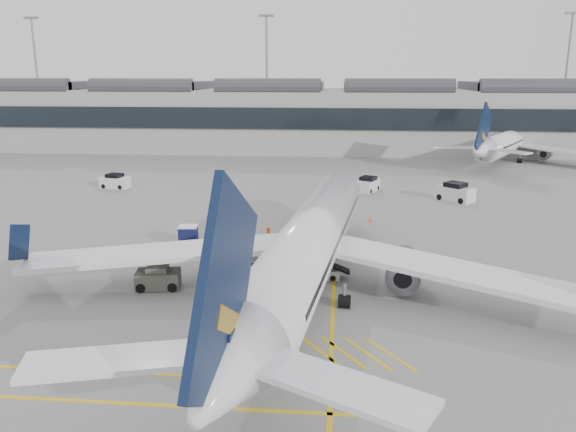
# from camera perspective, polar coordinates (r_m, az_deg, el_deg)

# --- Properties ---
(ground) EXTENTS (220.00, 220.00, 0.00)m
(ground) POSITION_cam_1_polar(r_m,az_deg,el_deg) (37.70, -10.92, -7.75)
(ground) COLOR gray
(ground) RESTS_ON ground
(terminal) EXTENTS (200.00, 20.45, 12.40)m
(terminal) POSITION_cam_1_polar(r_m,az_deg,el_deg) (106.21, -0.37, 10.12)
(terminal) COLOR #9E9E99
(terminal) RESTS_ON ground
(light_masts) EXTENTS (113.00, 0.60, 25.45)m
(light_masts) POSITION_cam_1_polar(r_m,az_deg,el_deg) (120.08, -0.53, 14.60)
(light_masts) COLOR slate
(light_masts) RESTS_ON ground
(apron_markings) EXTENTS (0.25, 60.00, 0.01)m
(apron_markings) POSITION_cam_1_polar(r_m,az_deg,el_deg) (45.71, 4.75, -3.54)
(apron_markings) COLOR gold
(apron_markings) RESTS_ON ground
(airliner_main) EXTENTS (37.57, 41.27, 10.99)m
(airliner_main) POSITION_cam_1_polar(r_m,az_deg,el_deg) (36.12, 2.08, -3.04)
(airliner_main) COLOR silver
(airliner_main) RESTS_ON ground
(airliner_far) EXTENTS (31.15, 34.36, 10.12)m
(airliner_far) POSITION_cam_1_polar(r_m,az_deg,el_deg) (99.08, 21.47, 6.99)
(airliner_far) COLOR silver
(airliner_far) RESTS_ON ground
(belt_loader) EXTENTS (4.25, 1.52, 1.74)m
(belt_loader) POSITION_cam_1_polar(r_m,az_deg,el_deg) (39.75, 2.58, -5.53)
(belt_loader) COLOR beige
(belt_loader) RESTS_ON ground
(baggage_cart_a) EXTENTS (1.98, 1.80, 1.73)m
(baggage_cart_a) POSITION_cam_1_polar(r_m,az_deg,el_deg) (38.71, -4.15, -5.46)
(baggage_cart_a) COLOR gray
(baggage_cart_a) RESTS_ON ground
(baggage_cart_b) EXTENTS (1.64, 1.38, 1.64)m
(baggage_cart_b) POSITION_cam_1_polar(r_m,az_deg,el_deg) (39.98, -7.36, -4.95)
(baggage_cart_b) COLOR gray
(baggage_cart_b) RESTS_ON ground
(baggage_cart_c) EXTENTS (1.78, 1.52, 1.73)m
(baggage_cart_c) POSITION_cam_1_polar(r_m,az_deg,el_deg) (47.30, -10.09, -1.94)
(baggage_cart_c) COLOR gray
(baggage_cart_c) RESTS_ON ground
(baggage_cart_d) EXTENTS (1.86, 1.61, 1.76)m
(baggage_cart_d) POSITION_cam_1_polar(r_m,az_deg,el_deg) (46.60, -6.15, -2.02)
(baggage_cart_d) COLOR gray
(baggage_cart_d) RESTS_ON ground
(ramp_agent_a) EXTENTS (0.75, 0.82, 1.89)m
(ramp_agent_a) POSITION_cam_1_polar(r_m,az_deg,el_deg) (45.71, -1.98, -2.27)
(ramp_agent_a) COLOR #F25E0C
(ramp_agent_a) RESTS_ON ground
(ramp_agent_b) EXTENTS (1.06, 1.00, 1.72)m
(ramp_agent_b) POSITION_cam_1_polar(r_m,az_deg,el_deg) (39.09, -1.63, -5.33)
(ramp_agent_b) COLOR #E3560B
(ramp_agent_b) RESTS_ON ground
(pushback_tug) EXTENTS (3.08, 2.16, 1.60)m
(pushback_tug) POSITION_cam_1_polar(r_m,az_deg,el_deg) (38.70, -13.06, -6.15)
(pushback_tug) COLOR #4C5044
(pushback_tug) RESTS_ON ground
(safety_cone_nose) EXTENTS (0.39, 0.39, 0.55)m
(safety_cone_nose) POSITION_cam_1_polar(r_m,az_deg,el_deg) (54.80, 8.36, -0.32)
(safety_cone_nose) COLOR #F24C0A
(safety_cone_nose) RESTS_ON ground
(safety_cone_engine) EXTENTS (0.34, 0.34, 0.47)m
(safety_cone_engine) POSITION_cam_1_polar(r_m,az_deg,el_deg) (40.39, 12.66, -5.97)
(safety_cone_engine) COLOR #F24C0A
(safety_cone_engine) RESTS_ON ground
(service_van_left) EXTENTS (3.77, 2.37, 1.80)m
(service_van_left) POSITION_cam_1_polar(r_m,az_deg,el_deg) (73.50, -17.16, 3.37)
(service_van_left) COLOR silver
(service_van_left) RESTS_ON ground
(service_van_mid) EXTENTS (3.12, 3.98, 1.83)m
(service_van_mid) POSITION_cam_1_polar(r_m,az_deg,el_deg) (68.84, 8.13, 3.17)
(service_van_mid) COLOR silver
(service_van_mid) RESTS_ON ground
(service_van_right) EXTENTS (4.38, 4.27, 2.10)m
(service_van_right) POSITION_cam_1_polar(r_m,az_deg,el_deg) (65.83, 16.60, 2.30)
(service_van_right) COLOR silver
(service_van_right) RESTS_ON ground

